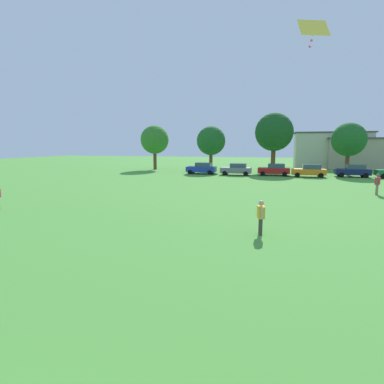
{
  "coord_description": "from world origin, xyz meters",
  "views": [
    {
      "loc": [
        3.6,
        -0.1,
        4.22
      ],
      "look_at": [
        0.6,
        11.01,
        2.46
      ],
      "focal_mm": 28.67,
      "sensor_mm": 36.0,
      "label": 1
    }
  ],
  "objects_px": {
    "parked_car_blue_0": "(202,168)",
    "tree_left": "(211,141)",
    "kite": "(313,29)",
    "tree_far_left": "(155,140)",
    "bystander_midfield": "(377,182)",
    "parked_car_gray_1": "(237,169)",
    "parked_car_navy_4": "(353,171)",
    "adult_bystander": "(261,214)",
    "parked_car_orange_3": "(309,171)",
    "tree_center": "(274,132)",
    "tree_right": "(349,140)",
    "parked_car_red_2": "(274,169)"
  },
  "relations": [
    {
      "from": "parked_car_blue_0",
      "to": "tree_left",
      "type": "xyz_separation_m",
      "value": [
        0.23,
        5.44,
        4.04
      ]
    },
    {
      "from": "kite",
      "to": "tree_far_left",
      "type": "bearing_deg",
      "value": 120.51
    },
    {
      "from": "bystander_midfield",
      "to": "parked_car_gray_1",
      "type": "relative_size",
      "value": 0.42
    },
    {
      "from": "parked_car_gray_1",
      "to": "parked_car_navy_4",
      "type": "relative_size",
      "value": 1.0
    },
    {
      "from": "adult_bystander",
      "to": "bystander_midfield",
      "type": "relative_size",
      "value": 0.91
    },
    {
      "from": "parked_car_navy_4",
      "to": "tree_far_left",
      "type": "bearing_deg",
      "value": -9.88
    },
    {
      "from": "parked_car_orange_3",
      "to": "tree_center",
      "type": "height_order",
      "value": "tree_center"
    },
    {
      "from": "kite",
      "to": "tree_left",
      "type": "xyz_separation_m",
      "value": [
        -11.43,
        35.78,
        -3.84
      ]
    },
    {
      "from": "kite",
      "to": "tree_far_left",
      "type": "distance_m",
      "value": 42.71
    },
    {
      "from": "bystander_midfield",
      "to": "parked_car_gray_1",
      "type": "height_order",
      "value": "bystander_midfield"
    },
    {
      "from": "bystander_midfield",
      "to": "parked_car_blue_0",
      "type": "height_order",
      "value": "bystander_midfield"
    },
    {
      "from": "parked_car_gray_1",
      "to": "tree_left",
      "type": "relative_size",
      "value": 0.59
    },
    {
      "from": "tree_center",
      "to": "parked_car_orange_3",
      "type": "bearing_deg",
      "value": -54.97
    },
    {
      "from": "adult_bystander",
      "to": "kite",
      "type": "distance_m",
      "value": 8.0
    },
    {
      "from": "adult_bystander",
      "to": "tree_right",
      "type": "bearing_deg",
      "value": 151.68
    },
    {
      "from": "parked_car_red_2",
      "to": "tree_center",
      "type": "distance_m",
      "value": 8.17
    },
    {
      "from": "parked_car_gray_1",
      "to": "tree_center",
      "type": "xyz_separation_m",
      "value": [
        4.91,
        6.89,
        5.35
      ]
    },
    {
      "from": "parked_car_blue_0",
      "to": "parked_car_navy_4",
      "type": "relative_size",
      "value": 1.0
    },
    {
      "from": "parked_car_navy_4",
      "to": "parked_car_blue_0",
      "type": "bearing_deg",
      "value": 2.86
    },
    {
      "from": "bystander_midfield",
      "to": "parked_car_gray_1",
      "type": "distance_m",
      "value": 19.87
    },
    {
      "from": "bystander_midfield",
      "to": "parked_car_orange_3",
      "type": "distance_m",
      "value": 14.93
    },
    {
      "from": "kite",
      "to": "parked_car_red_2",
      "type": "relative_size",
      "value": 0.3
    },
    {
      "from": "parked_car_orange_3",
      "to": "tree_right",
      "type": "distance_m",
      "value": 8.48
    },
    {
      "from": "tree_far_left",
      "to": "tree_left",
      "type": "height_order",
      "value": "tree_far_left"
    },
    {
      "from": "parked_car_red_2",
      "to": "tree_center",
      "type": "xyz_separation_m",
      "value": [
        -0.27,
        6.16,
        5.35
      ]
    },
    {
      "from": "tree_far_left",
      "to": "tree_center",
      "type": "relative_size",
      "value": 0.82
    },
    {
      "from": "parked_car_red_2",
      "to": "parked_car_orange_3",
      "type": "relative_size",
      "value": 1.0
    },
    {
      "from": "parked_car_navy_4",
      "to": "tree_center",
      "type": "relative_size",
      "value": 0.47
    },
    {
      "from": "kite",
      "to": "parked_car_orange_3",
      "type": "bearing_deg",
      "value": 83.87
    },
    {
      "from": "tree_right",
      "to": "parked_car_navy_4",
      "type": "bearing_deg",
      "value": -88.75
    },
    {
      "from": "adult_bystander",
      "to": "parked_car_gray_1",
      "type": "xyz_separation_m",
      "value": [
        -4.7,
        29.05,
        -0.12
      ]
    },
    {
      "from": "adult_bystander",
      "to": "parked_car_navy_4",
      "type": "relative_size",
      "value": 0.38
    },
    {
      "from": "adult_bystander",
      "to": "tree_right",
      "type": "height_order",
      "value": "tree_right"
    },
    {
      "from": "kite",
      "to": "tree_right",
      "type": "height_order",
      "value": "kite"
    },
    {
      "from": "parked_car_gray_1",
      "to": "parked_car_orange_3",
      "type": "distance_m",
      "value": 9.71
    },
    {
      "from": "tree_far_left",
      "to": "adult_bystander",
      "type": "bearing_deg",
      "value": -61.06
    },
    {
      "from": "tree_center",
      "to": "tree_right",
      "type": "distance_m",
      "value": 10.6
    },
    {
      "from": "bystander_midfield",
      "to": "parked_car_red_2",
      "type": "bearing_deg",
      "value": -125.43
    },
    {
      "from": "adult_bystander",
      "to": "tree_far_left",
      "type": "xyz_separation_m",
      "value": [
        -19.81,
        35.83,
        4.14
      ]
    },
    {
      "from": "kite",
      "to": "parked_car_red_2",
      "type": "distance_m",
      "value": 31.63
    },
    {
      "from": "parked_car_red_2",
      "to": "kite",
      "type": "bearing_deg",
      "value": 92.46
    },
    {
      "from": "adult_bystander",
      "to": "parked_car_navy_4",
      "type": "xyz_separation_m",
      "value": [
        10.63,
        30.53,
        -0.12
      ]
    },
    {
      "from": "adult_bystander",
      "to": "tree_left",
      "type": "bearing_deg",
      "value": -175.65
    },
    {
      "from": "parked_car_blue_0",
      "to": "parked_car_gray_1",
      "type": "bearing_deg",
      "value": 174.95
    },
    {
      "from": "bystander_midfield",
      "to": "parked_car_blue_0",
      "type": "bearing_deg",
      "value": -103.11
    },
    {
      "from": "adult_bystander",
      "to": "kite",
      "type": "relative_size",
      "value": 1.3
    },
    {
      "from": "parked_car_red_2",
      "to": "tree_right",
      "type": "distance_m",
      "value": 11.68
    },
    {
      "from": "bystander_midfield",
      "to": "parked_car_orange_3",
      "type": "height_order",
      "value": "bystander_midfield"
    },
    {
      "from": "tree_far_left",
      "to": "tree_left",
      "type": "xyz_separation_m",
      "value": [
        10.17,
        -0.88,
        -0.23
      ]
    },
    {
      "from": "kite",
      "to": "tree_far_left",
      "type": "height_order",
      "value": "kite"
    }
  ]
}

